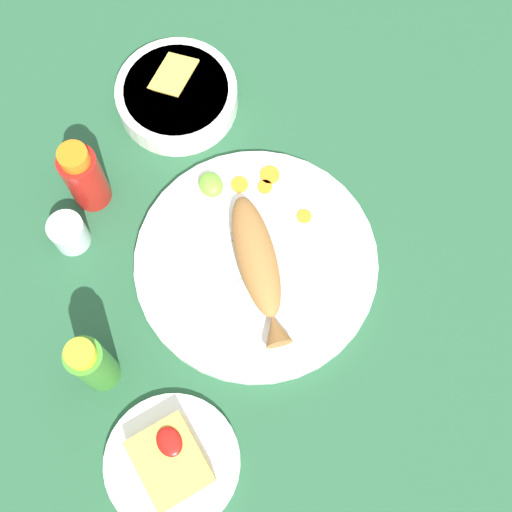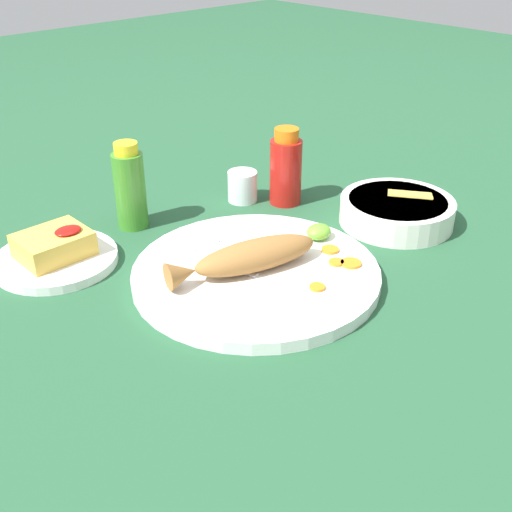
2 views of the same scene
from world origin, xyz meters
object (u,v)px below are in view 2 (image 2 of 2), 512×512
Objects in this scene: side_plate_fries at (56,259)px; main_plate at (256,274)px; fried_fish at (247,257)px; salt_cup at (242,188)px; fork_far at (227,241)px; fork_near at (204,251)px; hot_sauce_bottle_red at (286,169)px; guacamole_bowl at (397,210)px; hot_sauce_bottle_green at (130,188)px.

main_plate is at bearing -51.92° from side_plate_fries.
fried_fish is 0.28m from salt_cup.
main_plate is 0.09m from fork_far.
fork_far is 0.26m from side_plate_fries.
salt_cup is (0.17, 0.21, 0.01)m from main_plate.
fried_fish is at bearing -176.68° from fork_near.
side_plate_fries is at bearing 35.58° from fork_far.
salt_cup is at bearing 131.11° from hot_sauce_bottle_red.
fried_fish is 1.68× the size of hot_sauce_bottle_red.
side_plate_fries is (-0.17, 0.23, -0.03)m from fried_fish.
fork_near is 0.99× the size of guacamole_bowl.
guacamole_bowl reaches higher than fork_near.
salt_cup is 0.27m from guacamole_bowl.
side_plate_fries is at bearing 151.01° from guacamole_bowl.
main_plate reaches higher than side_plate_fries.
guacamole_bowl reaches higher than fork_far.
fork_near is 0.34m from guacamole_bowl.
hot_sauce_bottle_red is at bearing -11.16° from side_plate_fries.
hot_sauce_bottle_green is at bearing 96.53° from main_plate.
hot_sauce_bottle_green reaches higher than hot_sauce_bottle_red.
fried_fish is 0.29m from side_plate_fries.
hot_sauce_bottle_red is 0.75× the size of side_plate_fries.
hot_sauce_bottle_red is at bearing -78.16° from fork_near.
main_plate is 1.55× the size of fried_fish.
guacamole_bowl is (0.32, -0.12, 0.00)m from fork_near.
hot_sauce_bottle_green is at bearing 156.76° from hot_sauce_bottle_red.
fork_near is 0.05m from fork_far.
fork_near reaches higher than side_plate_fries.
fork_far is at bearing -139.56° from salt_cup.
hot_sauce_bottle_red is (0.24, 0.07, 0.04)m from fork_near.
main_plate is at bearing 146.78° from fork_far.
hot_sauce_bottle_green is 2.65× the size of salt_cup.
fried_fish is at bearing 138.37° from fork_far.
fork_far is 1.25× the size of hot_sauce_bottle_green.
guacamole_bowl is at bearing -5.68° from main_plate.
hot_sauce_bottle_red is at bearing -23.24° from hot_sauce_bottle_green.
fork_far is (0.02, 0.09, 0.01)m from main_plate.
side_plate_fries is (-0.21, 0.15, -0.01)m from fork_far.
salt_cup is at bearing -3.62° from side_plate_fries.
main_plate is at bearing -144.52° from hot_sauce_bottle_red.
hot_sauce_bottle_green reaches higher than main_plate.
side_plate_fries is (-0.16, 0.15, -0.01)m from fork_near.
fork_near is at bearing -164.08° from hot_sauce_bottle_red.
guacamole_bowl is (0.48, -0.27, 0.02)m from side_plate_fries.
fork_near is at bearing 159.90° from guacamole_bowl.
salt_cup is at bearing -60.79° from fork_near.
hot_sauce_bottle_red reaches higher than side_plate_fries.
salt_cup is 0.36m from side_plate_fries.
main_plate is 0.03m from fried_fish.
main_plate is at bearing -128.38° from salt_cup.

